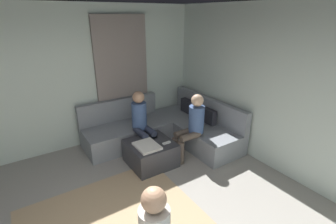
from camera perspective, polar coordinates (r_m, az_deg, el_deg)
wall_back at (r=4.16m, az=28.60°, el=3.06°), size 6.00×0.12×2.70m
wall_left at (r=4.93m, az=-25.11°, el=6.30°), size 0.12×6.00×2.70m
curtain_panel at (r=5.19m, az=-10.49°, el=7.54°), size 0.06×1.10×2.50m
sectional_couch at (r=5.13m, az=-0.43°, el=-3.78°), size 2.10×2.55×0.87m
ottoman at (r=4.41m, az=-4.06°, el=-9.50°), size 0.76×0.76×0.42m
folded_blanket at (r=4.17m, az=-4.91°, el=-7.85°), size 0.44×0.36×0.04m
coffee_mug at (r=4.53m, az=-3.52°, el=-4.86°), size 0.08×0.08×0.10m
game_remote at (r=4.26m, az=-0.34°, el=-7.18°), size 0.05×0.15×0.02m
person_on_couch_back at (r=4.43m, az=5.60°, el=-2.83°), size 0.30×0.60×1.20m
person_on_couch_side at (r=4.58m, az=-6.11°, el=-2.03°), size 0.60×0.30×1.20m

